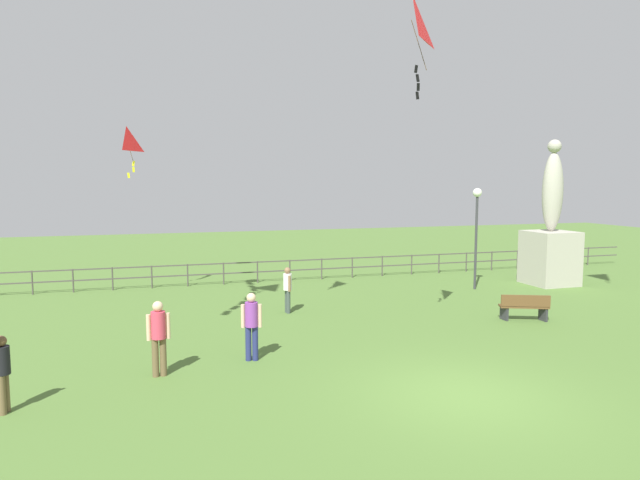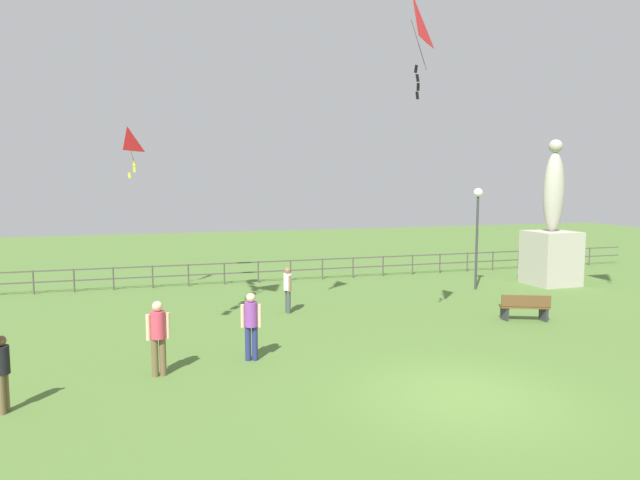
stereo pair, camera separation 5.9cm
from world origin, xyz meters
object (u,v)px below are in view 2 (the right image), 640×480
Objects in this scene: person_0 at (158,333)px; kite_2 at (128,141)px; statue_monument at (551,242)px; kite_3 at (412,22)px; lamppost at (478,215)px; person_3 at (2,367)px; person_2 at (251,322)px; park_bench at (525,307)px; person_1 at (288,287)px.

kite_2 is (-0.88, 9.23, 4.93)m from person_0.
kite_3 is at bearing -147.66° from statue_monument.
lamppost is 17.53m from person_3.
statue_monument is 20.78m from person_3.
person_3 is 11.77m from kite_2.
person_3 is at bearing -152.21° from lamppost.
lamppost is 2.35× the size of person_3.
person_0 is (-12.55, -6.88, -2.05)m from lamppost.
statue_monument is 3.67× the size of person_2.
park_bench is 0.81× the size of kite_2.
statue_monument is 15.49m from person_2.
kite_3 is at bearing -62.15° from person_1.
lamppost is at bearing -9.93° from kite_2.
statue_monument is at bearing 32.34° from kite_3.
person_2 is 8.65m from kite_3.
lamppost is at bearing 28.72° from person_0.
person_3 is (-7.04, -6.32, -0.00)m from person_1.
park_bench is 15.10m from kite_2.
park_bench is 0.58× the size of kite_3.
person_0 is 0.91× the size of kite_2.
lamppost is (-3.70, -0.05, 1.19)m from statue_monument.
person_0 is at bearing 23.48° from person_3.
park_bench is at bearing -25.10° from person_1.
person_0 is 1.11× the size of person_1.
lamppost is at bearing 74.07° from park_bench.
person_1 is (-6.91, 3.24, 0.43)m from park_bench.
person_3 is (-2.84, -1.23, -0.11)m from person_0.
statue_monument is 4.00× the size of park_bench.
person_2 is at bearing 12.66° from person_0.
kite_2 is (-17.13, 2.30, 4.07)m from statue_monument.
person_0 reaches higher than person_2.
lamppost is at bearing 31.64° from person_2.
kite_3 reaches higher than statue_monument.
lamppost is at bearing 27.79° from person_3.
kite_2 reaches higher than person_3.
person_3 is (-19.09, -8.17, -0.96)m from statue_monument.
kite_2 is (-13.43, 2.35, 2.88)m from lamppost.
person_1 is 8.26m from kite_2.
person_2 is at bearing 18.94° from person_3.
person_2 is (-2.02, -4.60, 0.08)m from person_1.
person_1 is at bearing -167.88° from lamppost.
person_0 is 3.10m from person_3.
person_0 reaches higher than person_1.
person_3 reaches higher than person_0.
kite_2 reaches higher than person_1.
person_2 is (-14.06, -6.44, -0.88)m from statue_monument.
statue_monument is at bearing 44.72° from park_bench.
person_1 is 0.58× the size of kite_3.
park_bench is 14.30m from person_3.
person_0 is 9.93m from kite_3.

